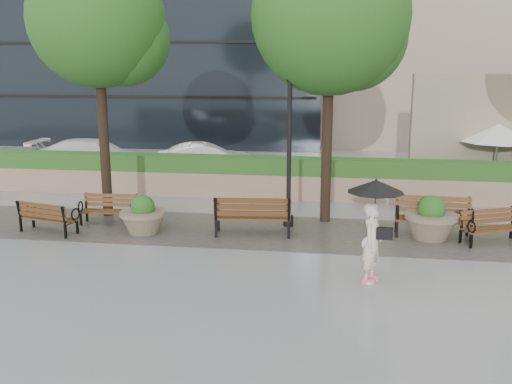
# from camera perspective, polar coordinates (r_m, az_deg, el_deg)

# --- Properties ---
(ground) EXTENTS (100.00, 100.00, 0.00)m
(ground) POSITION_cam_1_polar(r_m,az_deg,el_deg) (12.28, -1.36, -7.94)
(ground) COLOR gray
(ground) RESTS_ON ground
(cobble_strip) EXTENTS (28.00, 3.20, 0.01)m
(cobble_strip) POSITION_cam_1_polar(r_m,az_deg,el_deg) (15.09, 0.57, -3.96)
(cobble_strip) COLOR #383330
(cobble_strip) RESTS_ON ground
(hedge_wall) EXTENTS (24.00, 0.80, 1.35)m
(hedge_wall) POSITION_cam_1_polar(r_m,az_deg,el_deg) (18.79, 2.24, 1.43)
(hedge_wall) COLOR #9C7E64
(hedge_wall) RESTS_ON ground
(asphalt_street) EXTENTS (40.00, 7.00, 0.00)m
(asphalt_street) POSITION_cam_1_polar(r_m,az_deg,el_deg) (22.83, 3.32, 1.72)
(asphalt_street) COLOR black
(asphalt_street) RESTS_ON ground
(bench_0) EXTENTS (1.68, 1.02, 0.85)m
(bench_0) POSITION_cam_1_polar(r_m,az_deg,el_deg) (15.85, -20.04, -3.01)
(bench_0) COLOR brown
(bench_0) RESTS_ON ground
(bench_1) EXTENTS (1.56, 0.68, 0.82)m
(bench_1) POSITION_cam_1_polar(r_m,az_deg,el_deg) (16.22, -14.47, -2.31)
(bench_1) COLOR brown
(bench_1) RESTS_ON ground
(bench_2) EXTENTS (2.01, 0.95, 1.04)m
(bench_2) POSITION_cam_1_polar(r_m,az_deg,el_deg) (14.69, -0.32, -3.18)
(bench_2) COLOR brown
(bench_2) RESTS_ON ground
(bench_3) EXTENTS (1.92, 0.84, 1.01)m
(bench_3) POSITION_cam_1_polar(r_m,az_deg,el_deg) (15.26, 17.24, -3.20)
(bench_3) COLOR brown
(bench_3) RESTS_ON ground
(bench_4) EXTENTS (1.65, 1.18, 0.83)m
(bench_4) POSITION_cam_1_polar(r_m,az_deg,el_deg) (15.20, 22.51, -3.88)
(bench_4) COLOR brown
(bench_4) RESTS_ON ground
(planter_left) EXTENTS (1.21, 1.21, 1.01)m
(planter_left) POSITION_cam_1_polar(r_m,az_deg,el_deg) (15.16, -11.20, -2.59)
(planter_left) COLOR #7F6B56
(planter_left) RESTS_ON ground
(planter_right) EXTENTS (1.33, 1.33, 1.12)m
(planter_right) POSITION_cam_1_polar(r_m,az_deg,el_deg) (15.02, 17.07, -2.90)
(planter_right) COLOR #7F6B56
(planter_right) RESTS_ON ground
(lamppost) EXTENTS (0.28, 0.28, 4.10)m
(lamppost) POSITION_cam_1_polar(r_m,az_deg,el_deg) (15.22, 3.32, 3.13)
(lamppost) COLOR black
(lamppost) RESTS_ON ground
(tree_0) EXTENTS (3.76, 3.71, 7.37)m
(tree_0) POSITION_cam_1_polar(r_m,az_deg,el_deg) (16.75, -14.98, 15.83)
(tree_0) COLOR black
(tree_0) RESTS_ON ground
(tree_1) EXTENTS (4.16, 4.16, 7.65)m
(tree_1) POSITION_cam_1_polar(r_m,az_deg,el_deg) (15.70, 8.02, 16.57)
(tree_1) COLOR black
(tree_1) RESTS_ON ground
(patio_umb_white) EXTENTS (2.50, 2.50, 2.30)m
(patio_umb_white) POSITION_cam_1_polar(r_m,az_deg,el_deg) (21.44, 23.08, 5.40)
(patio_umb_white) COLOR black
(patio_umb_white) RESTS_ON ground
(car_left) EXTENTS (5.10, 2.38, 1.44)m
(car_left) POSITION_cam_1_polar(r_m,az_deg,el_deg) (23.42, -15.79, 3.33)
(car_left) COLOR white
(car_left) RESTS_ON ground
(car_right) EXTENTS (4.13, 2.30, 1.29)m
(car_right) POSITION_cam_1_polar(r_m,az_deg,el_deg) (22.59, -5.02, 3.24)
(car_right) COLOR white
(car_right) RESTS_ON ground
(pedestrian) EXTENTS (1.14, 1.14, 2.09)m
(pedestrian) POSITION_cam_1_polar(r_m,az_deg,el_deg) (11.60, 11.69, -2.83)
(pedestrian) COLOR beige
(pedestrian) RESTS_ON ground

